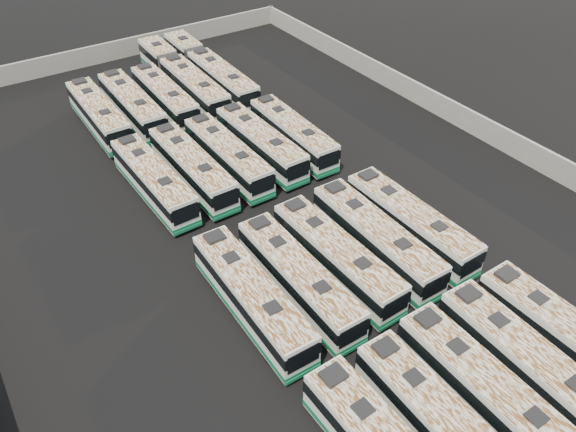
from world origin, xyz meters
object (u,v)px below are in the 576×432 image
object	(u,v)px
bus_back_far_left	(99,115)
bus_midfront_center	(336,257)
bus_midback_left	(192,168)
bus_front_far_right	(569,341)
bus_midfront_right	(376,239)
bus_midback_right	(261,143)
bus_midfront_far_right	(410,223)
bus_back_left	(132,105)
bus_front_center	(489,396)
bus_back_center	(165,97)
bus_back_right	(182,77)
bus_back_far_right	(209,70)
bus_midfront_left	(298,279)
bus_midback_far_right	(293,134)
bus_midfront_far_left	(252,297)
bus_midback_center	(228,156)
bus_front_left	(444,429)
bus_front_right	(529,367)
bus_midback_far_left	(154,181)

from	to	relation	value
bus_back_far_left	bus_midfront_center	bearing A→B (deg)	-76.31
bus_midfront_center	bus_midback_left	bearing A→B (deg)	100.80
bus_front_far_right	bus_midfront_right	distance (m)	13.41
bus_midfront_right	bus_midback_right	bearing A→B (deg)	90.76
bus_midfront_center	bus_midfront_far_right	size ratio (longest dim) A/B	0.99
bus_midback_left	bus_back_left	world-z (taller)	bus_back_left
bus_midback_right	bus_front_center	bearing A→B (deg)	-97.43
bus_back_center	bus_back_right	world-z (taller)	bus_back_right
bus_back_far_right	bus_midback_left	bearing A→B (deg)	-120.60
bus_midfront_left	bus_midfront_right	distance (m)	6.69
bus_midfront_far_right	bus_midfront_right	bearing A→B (deg)	178.57
bus_midfront_right	bus_midback_far_right	world-z (taller)	bus_midfront_right
bus_midfront_far_left	bus_midback_left	xyz separation A→B (m)	(3.36, 15.10, -0.01)
bus_back_center	bus_back_far_left	bearing A→B (deg)	-179.88
bus_midfront_far_left	bus_midfront_center	world-z (taller)	bus_midfront_far_left
bus_midfront_center	bus_back_far_right	distance (m)	32.00
bus_midfront_far_left	bus_back_far_right	xyz separation A→B (m)	(13.36, 31.24, 0.02)
bus_midfront_right	bus_midfront_far_right	xyz separation A→B (m)	(3.24, -0.04, -0.02)
bus_front_far_right	bus_midback_right	xyz separation A→B (m)	(-3.32, 28.28, -0.02)
bus_front_center	bus_midback_center	size ratio (longest dim) A/B	1.02
bus_back_center	bus_front_center	bearing A→B (deg)	-88.97
bus_front_far_right	bus_midback_right	bearing A→B (deg)	96.11
bus_back_left	bus_back_center	size ratio (longest dim) A/B	1.02
bus_front_far_right	bus_midback_center	world-z (taller)	bus_front_far_right
bus_midfront_center	bus_midfront_right	world-z (taller)	bus_midfront_right
bus_back_far_right	bus_midfront_far_right	bearing A→B (deg)	-89.00
bus_midfront_left	bus_back_far_right	distance (m)	33.07
bus_midfront_right	bus_midback_right	xyz separation A→B (m)	(0.02, 15.30, -0.04)
bus_front_left	bus_midback_center	distance (m)	28.19
bus_midfront_far_left	bus_midback_far_right	world-z (taller)	bus_midfront_far_left
bus_front_right	bus_front_far_right	size ratio (longest dim) A/B	1.01
bus_front_left	bus_midfront_left	distance (m)	12.66
bus_midback_far_right	bus_front_center	bearing A→B (deg)	-101.79
bus_midback_far_left	bus_back_left	world-z (taller)	bus_back_left
bus_midfront_center	bus_midback_far_right	size ratio (longest dim) A/B	1.02
bus_front_left	bus_back_far_left	size ratio (longest dim) A/B	0.97
bus_midfront_left	bus_midback_far_left	bearing A→B (deg)	102.57
bus_midback_far_left	bus_midfront_far_right	bearing A→B (deg)	-50.31
bus_back_far_left	bus_midback_center	bearing A→B (deg)	-62.50
bus_front_right	bus_midfront_far_right	xyz separation A→B (m)	(3.28, 12.79, -0.01)
bus_midfront_center	bus_back_far_right	bearing A→B (deg)	76.48
bus_front_right	bus_midback_right	bearing A→B (deg)	91.32
bus_back_far_left	bus_back_right	world-z (taller)	bus_back_right
bus_midfront_left	bus_back_far_left	bearing A→B (deg)	97.03
bus_midback_right	bus_back_right	distance (m)	16.06
bus_midback_right	bus_back_far_right	xyz separation A→B (m)	(3.32, 16.03, 0.04)
bus_midfront_far_right	bus_midback_far_right	xyz separation A→B (m)	(0.06, 15.17, -0.04)
bus_midfront_left	bus_back_far_left	distance (m)	28.61
bus_midfront_far_left	bus_back_right	size ratio (longest dim) A/B	0.63
bus_midback_center	bus_front_center	bearing A→B (deg)	-90.22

